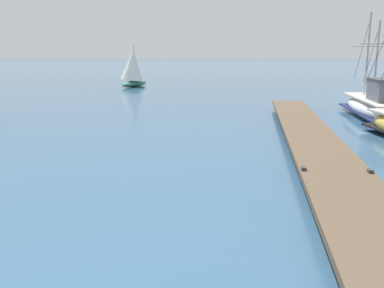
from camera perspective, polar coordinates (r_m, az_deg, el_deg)
name	(u,v)px	position (r m, az deg, el deg)	size (l,w,h in m)	color
floating_dock	(312,139)	(15.22, 16.12, 0.70)	(3.24, 22.33, 0.53)	brown
fishing_boat_1	(375,106)	(23.28, 23.78, 4.82)	(2.26, 8.11, 5.43)	silver
distant_sailboat	(133,68)	(40.98, -8.09, 10.24)	(2.96, 4.39, 3.94)	#337556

